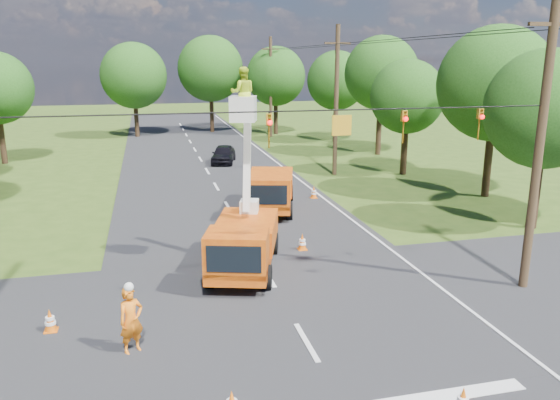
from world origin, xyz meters
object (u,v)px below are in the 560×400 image
object	(u,v)px
second_truck	(270,189)
pole_right_far	(271,87)
tree_right_b	(495,84)
tree_far_c	(276,76)
ground_worker	(131,320)
pole_right_near	(540,142)
traffic_cone_2	(302,242)
tree_right_d	(381,73)
tree_right_e	(337,81)
tree_far_a	(134,76)
tree_far_b	(210,69)
traffic_cone_3	(50,321)
tree_right_a	(545,109)
tree_right_c	(407,97)
bucket_truck	(244,230)
traffic_cone_6	(314,192)
distant_car	(224,154)
pole_right_mid	(336,100)

from	to	relation	value
second_truck	pole_right_far	distance (m)	29.14
tree_right_b	tree_far_c	bearing A→B (deg)	100.39
pole_right_far	ground_worker	bearing A→B (deg)	-107.74
pole_right_near	second_truck	bearing A→B (deg)	118.44
traffic_cone_2	tree_right_d	bearing A→B (deg)	59.27
tree_right_d	tree_right_e	distance (m)	8.11
tree_far_a	tree_far_b	size ratio (longest dim) A/B	0.92
traffic_cone_2	pole_right_far	xyz separation A→B (m)	(6.48, 34.50, 4.75)
tree_right_e	tree_far_a	bearing A→B (deg)	156.95
traffic_cone_3	tree_right_a	distance (m)	21.94
ground_worker	tree_right_c	xyz separation A→B (m)	(17.92, 20.32, 4.37)
tree_right_d	tree_far_c	distance (m)	15.92
bucket_truck	traffic_cone_6	distance (m)	11.65
bucket_truck	pole_right_far	bearing A→B (deg)	92.61
distant_car	traffic_cone_3	size ratio (longest dim) A/B	5.71
tree_right_a	traffic_cone_3	bearing A→B (deg)	-164.85
distant_car	pole_right_mid	distance (m)	10.24
tree_right_e	tree_far_c	world-z (taller)	tree_far_c
bucket_truck	tree_right_c	distance (m)	20.94
bucket_truck	tree_far_b	bearing A→B (deg)	101.74
tree_right_b	tree_right_c	distance (m)	7.31
tree_right_c	traffic_cone_6	bearing A→B (deg)	-147.45
pole_right_far	tree_right_c	distance (m)	21.52
traffic_cone_3	tree_far_b	bearing A→B (deg)	77.26
traffic_cone_6	tree_right_a	xyz separation A→B (m)	(8.41, -7.82, 5.20)
ground_worker	distant_car	distance (m)	28.21
bucket_truck	tree_right_d	world-z (taller)	tree_right_d
pole_right_far	traffic_cone_6	bearing A→B (deg)	-97.43
pole_right_mid	tree_right_d	world-z (taller)	pole_right_mid
tree_right_a	tree_right_e	size ratio (longest dim) A/B	0.96
traffic_cone_6	traffic_cone_2	bearing A→B (deg)	-110.23
traffic_cone_3	tree_far_c	bearing A→B (deg)	68.26
pole_right_mid	tree_right_c	distance (m)	4.81
second_truck	ground_worker	world-z (taller)	second_truck
traffic_cone_6	tree_far_b	world-z (taller)	tree_far_b
tree_right_b	tree_far_c	distance (m)	30.50
bucket_truck	pole_right_near	bearing A→B (deg)	-5.53
tree_right_c	tree_right_e	distance (m)	16.02
pole_right_mid	tree_right_b	xyz separation A→B (m)	(6.50, -8.00, 1.33)
distant_car	pole_right_far	xyz separation A→B (m)	(6.88, 13.83, 4.42)
traffic_cone_2	tree_far_b	world-z (taller)	tree_far_b
pole_right_mid	pole_right_near	bearing A→B (deg)	-90.00
ground_worker	traffic_cone_3	xyz separation A→B (m)	(-2.36, 1.75, -0.58)
tree_far_c	tree_right_a	bearing A→B (deg)	-83.66
bucket_truck	traffic_cone_2	distance (m)	3.47
traffic_cone_6	tree_far_a	distance (m)	31.42
pole_right_mid	tree_far_a	world-z (taller)	pole_right_mid
bucket_truck	ground_worker	size ratio (longest dim) A/B	3.98
pole_right_near	tree_right_b	bearing A→B (deg)	61.56
traffic_cone_2	traffic_cone_3	size ratio (longest dim) A/B	1.00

